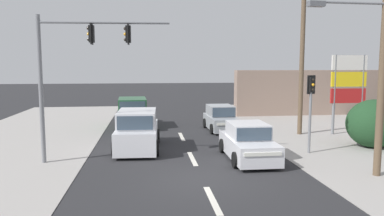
# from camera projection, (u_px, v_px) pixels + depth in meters

# --- Properties ---
(ground_plane) EXTENTS (140.00, 140.00, 0.00)m
(ground_plane) POSITION_uv_depth(u_px,v_px,m) (203.00, 180.00, 13.16)
(ground_plane) COLOR #28282B
(lane_dash_near) EXTENTS (0.20, 2.40, 0.01)m
(lane_dash_near) POSITION_uv_depth(u_px,v_px,m) (213.00, 200.00, 11.19)
(lane_dash_near) COLOR silver
(lane_dash_near) RESTS_ON ground
(lane_dash_mid) EXTENTS (0.20, 2.40, 0.01)m
(lane_dash_mid) POSITION_uv_depth(u_px,v_px,m) (192.00, 159.00, 16.12)
(lane_dash_mid) COLOR silver
(lane_dash_mid) RESTS_ON ground
(lane_dash_far) EXTENTS (0.20, 2.40, 0.01)m
(lane_dash_far) POSITION_uv_depth(u_px,v_px,m) (182.00, 137.00, 21.05)
(lane_dash_far) COLOR silver
(lane_dash_far) RESTS_ON ground
(utility_pole_foreground_right) EXTENTS (3.78, 0.39, 8.50)m
(utility_pole_foreground_right) POSITION_uv_depth(u_px,v_px,m) (380.00, 48.00, 13.07)
(utility_pole_foreground_right) COLOR brown
(utility_pole_foreground_right) RESTS_ON ground
(utility_pole_midground_right) EXTENTS (1.80, 0.26, 10.85)m
(utility_pole_midground_right) POSITION_uv_depth(u_px,v_px,m) (303.00, 35.00, 21.08)
(utility_pole_midground_right) COLOR brown
(utility_pole_midground_right) RESTS_ON ground
(traffic_signal_mast) EXTENTS (5.29, 0.52, 6.00)m
(traffic_signal_mast) POSITION_uv_depth(u_px,v_px,m) (73.00, 62.00, 15.02)
(traffic_signal_mast) COLOR slate
(traffic_signal_mast) RESTS_ON ground
(pedestal_signal_right_kerb) EXTENTS (0.43, 0.31, 3.56)m
(pedestal_signal_right_kerb) POSITION_uv_depth(u_px,v_px,m) (311.00, 101.00, 16.82)
(pedestal_signal_right_kerb) COLOR slate
(pedestal_signal_right_kerb) RESTS_ON ground
(shopping_plaza_sign) EXTENTS (2.10, 0.16, 4.60)m
(shopping_plaza_sign) POSITION_uv_depth(u_px,v_px,m) (349.00, 83.00, 21.47)
(shopping_plaza_sign) COLOR slate
(shopping_plaza_sign) RESTS_ON ground
(roadside_bush) EXTENTS (2.83, 2.43, 2.36)m
(roadside_bush) POSITION_uv_depth(u_px,v_px,m) (377.00, 125.00, 18.14)
(roadside_bush) COLOR #1E4223
(roadside_bush) RESTS_ON ground
(shopfront_wall_far) EXTENTS (12.00, 1.00, 3.60)m
(shopfront_wall_far) POSITION_uv_depth(u_px,v_px,m) (308.00, 93.00, 30.04)
(shopfront_wall_far) COLOR gray
(shopfront_wall_far) RESTS_ON ground
(hatchback_crossing_left) EXTENTS (1.86, 3.68, 1.53)m
(hatchback_crossing_left) POSITION_uv_depth(u_px,v_px,m) (221.00, 119.00, 23.06)
(hatchback_crossing_left) COLOR #A3A8AD
(hatchback_crossing_left) RESTS_ON ground
(suv_receding_far) EXTENTS (2.22, 4.61, 1.90)m
(suv_receding_far) POSITION_uv_depth(u_px,v_px,m) (132.00, 114.00, 24.22)
(suv_receding_far) COLOR #235633
(suv_receding_far) RESTS_ON ground
(sedan_oncoming_near) EXTENTS (1.90, 4.25, 1.56)m
(sedan_oncoming_near) POSITION_uv_depth(u_px,v_px,m) (248.00, 143.00, 15.98)
(sedan_oncoming_near) COLOR silver
(sedan_oncoming_near) RESTS_ON ground
(suv_oncoming_mid) EXTENTS (2.20, 4.61, 1.90)m
(suv_oncoming_mid) POSITION_uv_depth(u_px,v_px,m) (137.00, 131.00, 17.76)
(suv_oncoming_mid) COLOR silver
(suv_oncoming_mid) RESTS_ON ground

